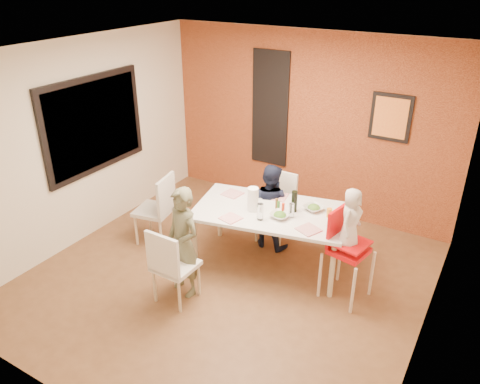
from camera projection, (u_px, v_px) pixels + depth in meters
The scene contains 35 objects.
ground at pixel (228, 277), 5.78m from camera, with size 4.50×4.50×0.00m, color brown.
ceiling at pixel (224, 53), 4.59m from camera, with size 4.50×4.50×0.02m, color white.
wall_back at pixel (307, 124), 6.93m from camera, with size 4.50×0.02×2.70m, color beige.
wall_front at pixel (64, 286), 3.45m from camera, with size 4.50×0.02×2.70m, color beige.
wall_left at pixel (83, 142), 6.22m from camera, with size 0.02×4.50×2.70m, color beige.
wall_right at pixel (440, 231), 4.16m from camera, with size 0.02×4.50×2.70m, color beige.
brick_accent_wall at pixel (306, 125), 6.91m from camera, with size 4.50×0.02×2.70m, color maroon.
picture_window_frame at pixel (94, 124), 6.27m from camera, with size 0.05×1.70×1.30m, color black.
picture_window_pane at pixel (95, 125), 6.27m from camera, with size 0.02×1.55×1.15m, color black.
glassblock_strip at pixel (270, 109), 7.11m from camera, with size 0.55×0.03×1.70m, color silver.
glassblock_surround at pixel (270, 109), 7.10m from camera, with size 0.60×0.03×1.76m, color black.
art_print_frame at pixel (391, 118), 6.21m from camera, with size 0.54×0.03×0.64m, color black.
art_print_canvas at pixel (390, 118), 6.20m from camera, with size 0.44×0.01×0.54m, color orange.
dining_table at pixel (271, 215), 5.76m from camera, with size 2.03×1.40×0.77m.
chair_near at pixel (170, 263), 5.14m from camera, with size 0.45×0.45×0.94m.
chair_far at pixel (278, 203), 6.42m from camera, with size 0.45×0.45×0.96m.
chair_left at pixel (159, 206), 6.30m from camera, with size 0.54×0.54×0.99m.
high_chair at pixel (345, 246), 5.21m from camera, with size 0.53×0.53×1.09m.
child_near at pixel (183, 243), 5.26m from camera, with size 0.48×0.32×1.33m, color brown.
child_far at pixel (270, 206), 6.21m from camera, with size 0.58×0.45×1.18m, color black.
toddler at pixel (351, 220), 5.04m from camera, with size 0.36×0.23×0.73m, color beige.
plate_near_left at pixel (231, 218), 5.54m from camera, with size 0.22×0.22×0.01m, color white.
plate_far_mid at pixel (277, 196), 6.05m from camera, with size 0.24×0.24×0.01m, color white.
plate_near_right at pixel (309, 230), 5.30m from camera, with size 0.23×0.23×0.01m, color silver.
plate_far_left at pixel (232, 194), 6.12m from camera, with size 0.23×0.23×0.01m, color white.
salad_bowl_a at pixel (280, 215), 5.55m from camera, with size 0.23×0.23×0.06m, color silver.
salad_bowl_b at pixel (314, 208), 5.72m from camera, with size 0.24×0.24×0.06m, color silver.
wine_bottle at pixel (294, 201), 5.64m from camera, with size 0.07×0.07×0.27m, color black.
wine_glass_a at pixel (260, 212), 5.47m from camera, with size 0.07×0.07×0.21m, color white.
wine_glass_b at pixel (292, 210), 5.53m from camera, with size 0.06×0.06×0.18m, color white.
paper_towel_roll at pixel (253, 199), 5.66m from camera, with size 0.13×0.13×0.30m, color white.
condiment_red at pixel (283, 208), 5.62m from camera, with size 0.04×0.04×0.14m, color red.
condiment_green at pixel (279, 206), 5.69m from camera, with size 0.03×0.03×0.13m, color #2E6A23.
condiment_brown at pixel (277, 204), 5.72m from camera, with size 0.04×0.04×0.14m, color brown.
sippy_cup at pixel (329, 213), 5.55m from camera, with size 0.06×0.06×0.11m, color orange.
Camera 1 is at (2.54, -3.99, 3.49)m, focal length 35.00 mm.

